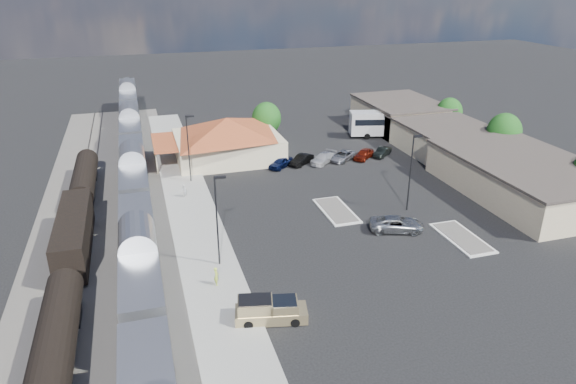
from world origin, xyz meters
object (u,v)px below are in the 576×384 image
object	(u,v)px
station_depot	(227,138)
coach_bus	(390,122)
suv	(397,224)
pickup_truck	(271,310)

from	to	relation	value
station_depot	coach_bus	distance (m)	28.35
station_depot	suv	world-z (taller)	station_depot
pickup_truck	suv	distance (m)	20.11
station_depot	suv	size ratio (longest dim) A/B	3.18
pickup_truck	suv	xyz separation A→B (m)	(16.83, 11.02, -0.12)
station_depot	suv	bearing A→B (deg)	-65.61
suv	coach_bus	distance (m)	35.13
pickup_truck	coach_bus	xyz separation A→B (m)	(32.11, 42.60, 1.55)
coach_bus	pickup_truck	bearing A→B (deg)	157.05
suv	station_depot	bearing A→B (deg)	43.69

